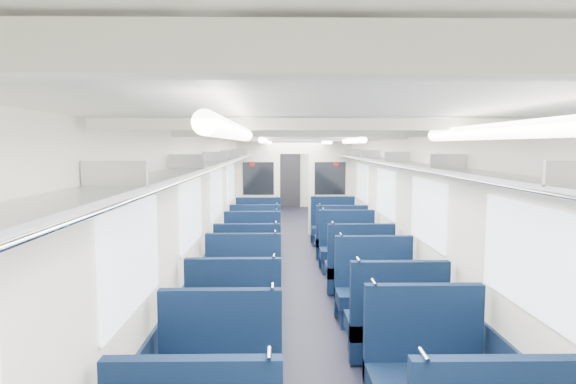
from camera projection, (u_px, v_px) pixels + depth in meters
floor at (300, 269)px, 8.76m from camera, size 2.80×18.00×0.01m
ceiling at (300, 137)px, 8.54m from camera, size 2.80×18.00×0.01m
wall_left at (220, 204)px, 8.62m from camera, size 0.02×18.00×2.35m
dado_left at (222, 250)px, 8.70m from camera, size 0.03×17.90×0.70m
wall_right at (379, 204)px, 8.67m from camera, size 0.02×18.00×2.35m
dado_right at (377, 250)px, 8.75m from camera, size 0.03×17.90×0.70m
wall_far at (290, 174)px, 17.61m from camera, size 2.80×0.02×2.35m
luggage_rack_left at (230, 159)px, 8.55m from camera, size 0.36×17.40×0.18m
luggage_rack_right at (369, 159)px, 8.59m from camera, size 0.36×17.40×0.18m
windows at (301, 193)px, 8.17m from camera, size 2.78×15.60×0.75m
ceiling_fittings at (301, 140)px, 8.28m from camera, size 2.70×16.06×0.11m
end_door at (290, 179)px, 17.56m from camera, size 0.75×0.06×2.00m
bulkhead at (294, 185)px, 12.05m from camera, size 2.80×0.10×2.35m
seat_7 at (427, 377)px, 3.97m from camera, size 0.98×0.54×1.10m
seat_8 at (235, 323)px, 5.17m from camera, size 0.98×0.54×1.10m
seat_9 at (395, 328)px, 5.04m from camera, size 0.98×0.54×1.10m
seat_10 at (243, 291)px, 6.30m from camera, size 0.98×0.54×1.10m
seat_11 at (375, 296)px, 6.12m from camera, size 0.98×0.54×1.10m
seat_12 at (248, 271)px, 7.35m from camera, size 0.98×0.54×1.10m
seat_13 at (359, 271)px, 7.34m from camera, size 0.98×0.54×1.10m
seat_14 at (252, 255)px, 8.42m from camera, size 0.98×0.54×1.10m
seat_15 at (347, 252)px, 8.61m from camera, size 0.98×0.54×1.10m
seat_16 at (256, 241)px, 9.65m from camera, size 0.98×0.54×1.10m
seat_17 at (341, 242)px, 9.55m from camera, size 0.98×0.54×1.10m
seat_18 at (258, 231)px, 10.71m from camera, size 0.98×0.54×1.10m
seat_19 at (333, 230)px, 10.92m from camera, size 0.98×0.54×1.10m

